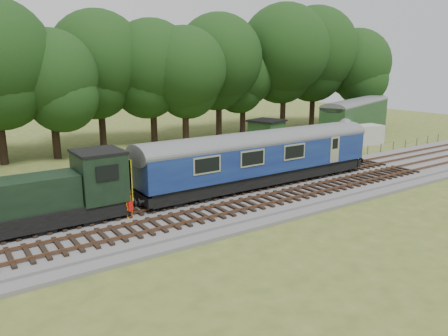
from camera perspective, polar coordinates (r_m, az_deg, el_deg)
ground at (r=26.94m, az=-0.79°, el=-5.11°), size 120.00×120.00×0.00m
ballast at (r=26.89m, az=-0.79°, el=-4.76°), size 70.00×7.00×0.35m
track_north at (r=27.94m, az=-2.38°, el=-3.54°), size 67.20×2.40×0.21m
track_south at (r=25.56m, az=1.20°, el=-5.18°), size 67.20×2.40×0.21m
fence at (r=30.62m, az=-5.45°, el=-2.86°), size 64.00×0.12×1.00m
tree_line at (r=46.33m, az=-16.02°, el=2.31°), size 70.00×8.00×18.00m
dmu_railcar at (r=29.90m, az=4.81°, el=1.90°), size 18.05×2.86×3.88m
shunter_loco at (r=24.08m, az=-21.98°, el=-3.49°), size 8.91×2.60×3.38m
worker at (r=24.38m, az=-12.21°, el=-4.57°), size 0.69×0.55×1.63m
parked_coach at (r=56.21m, az=16.94°, el=6.66°), size 16.87×8.93×4.33m
shed at (r=47.68m, az=5.56°, el=4.73°), size 4.05×4.05×2.66m
caravan at (r=49.63m, az=17.68°, el=4.14°), size 4.53×2.71×2.09m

